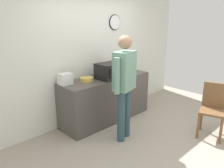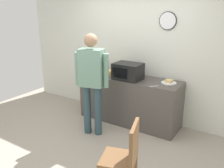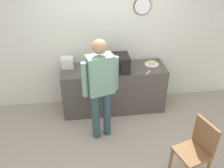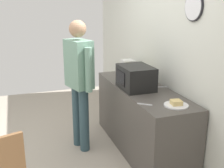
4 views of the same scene
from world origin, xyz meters
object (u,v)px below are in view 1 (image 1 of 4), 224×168
at_px(salad_bowl, 87,79).
at_px(wooden_chair, 213,107).
at_px(sandwich_plate, 129,70).
at_px(fork_utensil, 135,74).
at_px(person_standing, 124,81).
at_px(toaster, 65,79).
at_px(microwave, 110,71).
at_px(spoon_utensil, 100,74).

relative_size(salad_bowl, wooden_chair, 0.26).
xyz_separation_m(sandwich_plate, salad_bowl, (-1.18, -0.01, 0.02)).
xyz_separation_m(fork_utensil, person_standing, (-0.90, -0.53, 0.14)).
bearing_deg(toaster, fork_utensil, -15.21).
xyz_separation_m(toaster, person_standing, (0.54, -0.92, 0.04)).
height_order(microwave, person_standing, person_standing).
bearing_deg(fork_utensil, salad_bowl, 163.79).
xyz_separation_m(sandwich_plate, toaster, (-1.58, 0.08, 0.08)).
height_order(microwave, salad_bowl, microwave).
xyz_separation_m(toaster, fork_utensil, (1.44, -0.39, -0.10)).
relative_size(microwave, wooden_chair, 0.53).
relative_size(salad_bowl, fork_utensil, 1.44).
distance_m(microwave, toaster, 0.89).
bearing_deg(fork_utensil, person_standing, -149.53).
bearing_deg(wooden_chair, person_standing, 140.46).
distance_m(sandwich_plate, spoon_utensil, 0.70).
xyz_separation_m(spoon_utensil, wooden_chair, (0.82, -2.05, -0.37)).
bearing_deg(wooden_chair, sandwich_plate, 95.09).
distance_m(fork_utensil, spoon_utensil, 0.73).
distance_m(salad_bowl, toaster, 0.42).
bearing_deg(salad_bowl, person_standing, -81.24).
distance_m(salad_bowl, wooden_chair, 2.30).
height_order(sandwich_plate, fork_utensil, sandwich_plate).
height_order(toaster, fork_utensil, toaster).
distance_m(microwave, sandwich_plate, 0.76).
height_order(toaster, wooden_chair, toaster).
distance_m(microwave, spoon_utensil, 0.41).
bearing_deg(wooden_chair, toaster, 132.31).
xyz_separation_m(microwave, salad_bowl, (-0.45, 0.15, -0.12)).
relative_size(microwave, person_standing, 0.28).
xyz_separation_m(salad_bowl, person_standing, (0.13, -0.83, 0.11)).
bearing_deg(sandwich_plate, microwave, -167.54).
height_order(sandwich_plate, spoon_utensil, sandwich_plate).
bearing_deg(fork_utensil, sandwich_plate, 64.27).
bearing_deg(sandwich_plate, fork_utensil, -115.73).
bearing_deg(salad_bowl, fork_utensil, -16.21).
height_order(salad_bowl, toaster, toaster).
height_order(person_standing, wooden_chair, person_standing).
xyz_separation_m(microwave, fork_utensil, (0.58, -0.15, -0.15)).
xyz_separation_m(fork_utensil, spoon_utensil, (-0.51, 0.52, 0.00)).
xyz_separation_m(microwave, toaster, (-0.86, 0.25, -0.05)).
height_order(microwave, fork_utensil, microwave).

